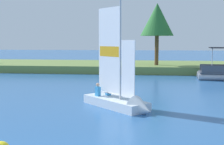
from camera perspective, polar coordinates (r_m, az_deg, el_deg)
The scene contains 3 objects.
shore_bank at distance 35.48m, azimuth 1.33°, elevation 1.18°, with size 80.00×10.18×0.81m, color olive.
shoreline_tree_centre at distance 32.87m, azimuth 8.67°, elevation 9.99°, with size 3.58×3.58×6.70m.
sailboat at distance 15.25m, azimuth 2.16°, elevation -5.29°, with size 4.11×4.04×6.39m.
Camera 1 is at (3.39, -5.91, 3.51)m, focal length 47.56 mm.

